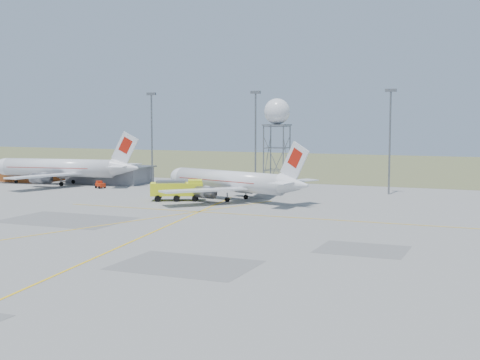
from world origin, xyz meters
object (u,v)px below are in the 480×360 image
at_px(airliner_far, 62,168).
at_px(radar_tower, 277,140).
at_px(baggage_tug, 100,185).
at_px(fire_truck, 178,191).
at_px(airliner_main, 231,181).

bearing_deg(airliner_far, radar_tower, 176.89).
bearing_deg(baggage_tug, radar_tower, 34.16).
distance_m(fire_truck, baggage_tug, 27.81).
xyz_separation_m(airliner_main, baggage_tug, (-33.57, 7.59, -2.79)).
relative_size(airliner_far, fire_truck, 3.58).
bearing_deg(airliner_main, fire_truck, 45.52).
bearing_deg(fire_truck, baggage_tug, 128.51).
xyz_separation_m(airliner_far, baggage_tug, (12.24, -3.03, -3.07)).
height_order(airliner_main, radar_tower, radar_tower).
distance_m(airliner_main, fire_truck, 9.77).
height_order(radar_tower, fire_truck, radar_tower).
relative_size(airliner_far, radar_tower, 1.87).
distance_m(airliner_far, baggage_tug, 12.98).
relative_size(airliner_far, baggage_tug, 14.79).
bearing_deg(baggage_tug, fire_truck, -3.48).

